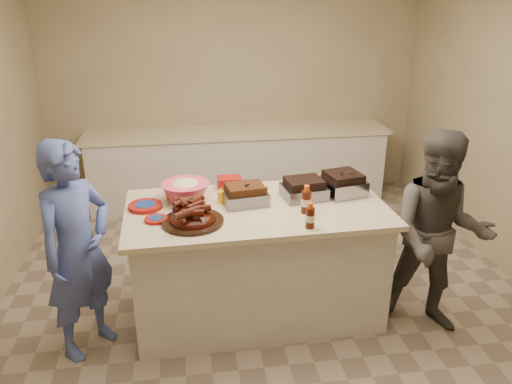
{
  "coord_description": "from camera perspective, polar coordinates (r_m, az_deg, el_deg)",
  "views": [
    {
      "loc": [
        -0.65,
        -3.52,
        2.45
      ],
      "look_at": [
        -0.13,
        -0.07,
        1.03
      ],
      "focal_mm": 35.0,
      "sensor_mm": 36.0,
      "label": 1
    }
  ],
  "objects": [
    {
      "name": "room",
      "position": [
        4.34,
        1.54,
        -12.24
      ],
      "size": [
        4.5,
        5.0,
        2.7
      ],
      "primitive_type": null,
      "color": "tan",
      "rests_on": "ground"
    },
    {
      "name": "back_counter",
      "position": [
        6.1,
        -2.02,
        2.96
      ],
      "size": [
        3.6,
        0.64,
        0.9
      ],
      "primitive_type": null,
      "color": "silver",
      "rests_on": "ground"
    },
    {
      "name": "island",
      "position": [
        4.22,
        0.1,
        -13.32
      ],
      "size": [
        1.99,
        1.08,
        0.93
      ],
      "primitive_type": null,
      "rotation": [
        0.0,
        0.0,
        0.03
      ],
      "color": "silver",
      "rests_on": "ground"
    },
    {
      "name": "rib_platter",
      "position": [
        3.54,
        -7.24,
        -3.51
      ],
      "size": [
        0.5,
        0.5,
        0.18
      ],
      "primitive_type": null,
      "rotation": [
        0.0,
        0.0,
        0.15
      ],
      "color": "#3C0D04",
      "rests_on": "island"
    },
    {
      "name": "pulled_pork_tray",
      "position": [
        3.82,
        -1.24,
        -1.34
      ],
      "size": [
        0.36,
        0.29,
        0.1
      ],
      "primitive_type": "cube",
      "rotation": [
        0.0,
        0.0,
        0.14
      ],
      "color": "#47230F",
      "rests_on": "island"
    },
    {
      "name": "brisket_tray",
      "position": [
        3.94,
        5.45,
        -0.65
      ],
      "size": [
        0.36,
        0.31,
        0.1
      ],
      "primitive_type": "cube",
      "rotation": [
        0.0,
        0.0,
        0.13
      ],
      "color": "black",
      "rests_on": "island"
    },
    {
      "name": "roasting_pan",
      "position": [
        4.06,
        9.82,
        -0.17
      ],
      "size": [
        0.36,
        0.36,
        0.12
      ],
      "primitive_type": "cube",
      "rotation": [
        0.0,
        0.0,
        0.21
      ],
      "color": "gray",
      "rests_on": "island"
    },
    {
      "name": "coleslaw_bowl",
      "position": [
        3.9,
        -8.0,
        -1.01
      ],
      "size": [
        0.38,
        0.38,
        0.25
      ],
      "primitive_type": null,
      "rotation": [
        0.0,
        0.0,
        0.03
      ],
      "color": "#DC405F",
      "rests_on": "island"
    },
    {
      "name": "sausage_plate",
      "position": [
        3.96,
        -0.21,
        -0.41
      ],
      "size": [
        0.33,
        0.33,
        0.05
      ],
      "primitive_type": "cylinder",
      "rotation": [
        0.0,
        0.0,
        -0.18
      ],
      "color": "silver",
      "rests_on": "island"
    },
    {
      "name": "mac_cheese_dish",
      "position": [
        4.17,
        9.13,
        0.47
      ],
      "size": [
        0.36,
        0.29,
        0.09
      ],
      "primitive_type": "cube",
      "rotation": [
        0.0,
        0.0,
        -0.14
      ],
      "color": "#DA9900",
      "rests_on": "island"
    },
    {
      "name": "bbq_bottle_a",
      "position": [
        3.46,
        6.15,
        -4.07
      ],
      "size": [
        0.06,
        0.06,
        0.18
      ],
      "primitive_type": "cylinder",
      "rotation": [
        0.0,
        0.0,
        0.03
      ],
      "color": "#381106",
      "rests_on": "island"
    },
    {
      "name": "bbq_bottle_b",
      "position": [
        3.68,
        5.7,
        -2.34
      ],
      "size": [
        0.07,
        0.07,
        0.21
      ],
      "primitive_type": "cylinder",
      "rotation": [
        0.0,
        0.0,
        0.03
      ],
      "color": "#381106",
      "rests_on": "island"
    },
    {
      "name": "mustard_bottle",
      "position": [
        3.83,
        -4.03,
        -1.27
      ],
      "size": [
        0.05,
        0.05,
        0.13
      ],
      "primitive_type": "cylinder",
      "rotation": [
        0.0,
        0.0,
        0.03
      ],
      "color": "yellow",
      "rests_on": "island"
    },
    {
      "name": "sauce_bowl",
      "position": [
        3.92,
        -0.19,
        -0.69
      ],
      "size": [
        0.13,
        0.04,
        0.13
      ],
      "primitive_type": "imported",
      "rotation": [
        0.0,
        0.0,
        0.03
      ],
      "color": "silver",
      "rests_on": "island"
    },
    {
      "name": "plate_stack_large",
      "position": [
        3.83,
        -12.51,
        -1.79
      ],
      "size": [
        0.26,
        0.26,
        0.03
      ],
      "primitive_type": "cylinder",
      "rotation": [
        0.0,
        0.0,
        0.03
      ],
      "color": "maroon",
      "rests_on": "island"
    },
    {
      "name": "plate_stack_small",
      "position": [
        3.61,
        -11.34,
        -3.23
      ],
      "size": [
        0.17,
        0.17,
        0.02
      ],
      "primitive_type": "cylinder",
      "rotation": [
        0.0,
        0.0,
        0.03
      ],
      "color": "maroon",
      "rests_on": "island"
    },
    {
      "name": "plastic_cup",
      "position": [
        3.96,
        -9.72,
        -0.74
      ],
      "size": [
        0.11,
        0.1,
        0.1
      ],
      "primitive_type": "imported",
      "rotation": [
        0.0,
        0.0,
        0.03
      ],
      "color": "#9C6814",
      "rests_on": "island"
    },
    {
      "name": "basket_stack",
      "position": [
        4.12,
        -3.04,
        0.45
      ],
      "size": [
        0.19,
        0.14,
        0.1
      ],
      "primitive_type": "cube",
      "rotation": [
        0.0,
        0.0,
        0.01
      ],
      "color": "maroon",
      "rests_on": "island"
    },
    {
      "name": "guest_blue",
      "position": [
        4.07,
        -18.23,
        -16.2
      ],
      "size": [
        1.58,
        1.46,
        0.38
      ],
      "primitive_type": "imported",
      "rotation": [
        0.0,
        0.0,
        0.87
      ],
      "color": "#4658A3",
      "rests_on": "ground"
    },
    {
      "name": "guest_gray",
      "position": [
        4.28,
        18.72,
        -14.16
      ],
      "size": [
        1.27,
        1.74,
        0.59
      ],
      "primitive_type": "imported",
      "rotation": [
        0.0,
        0.0,
        -0.36
      ],
      "color": "#4D4944",
      "rests_on": "ground"
    }
  ]
}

